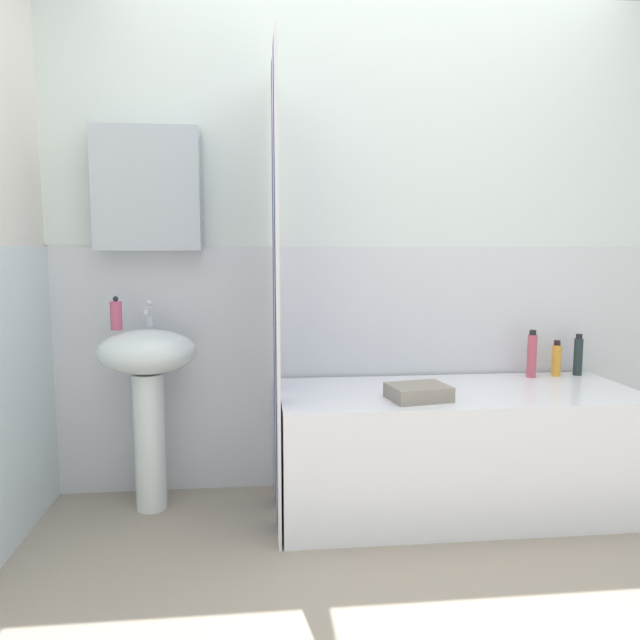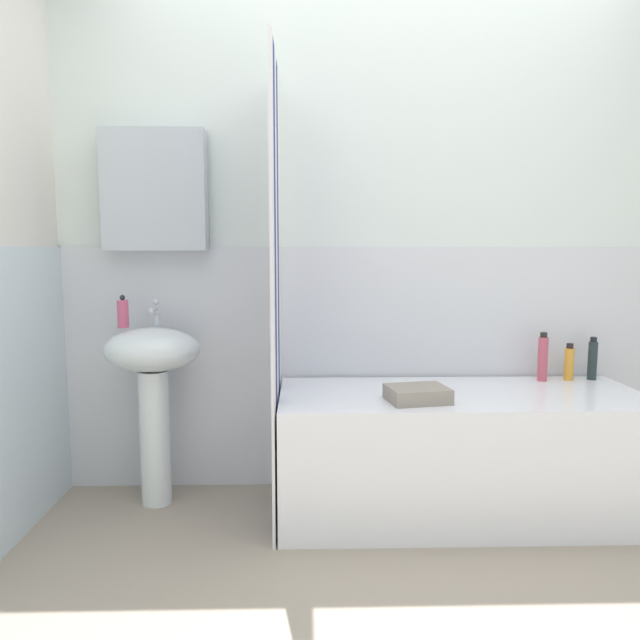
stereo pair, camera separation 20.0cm
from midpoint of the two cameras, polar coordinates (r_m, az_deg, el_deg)
name	(u,v)px [view 2 (the right image)]	position (r m, az deg, el deg)	size (l,w,h in m)	color
wall_back_tiled	(365,259)	(2.97, 6.22, 5.76)	(3.60, 0.18, 2.40)	silver
sink	(153,376)	(2.83, -13.71, -5.20)	(0.44, 0.34, 0.83)	white
faucet	(155,313)	(2.87, -13.52, 0.67)	(0.03, 0.12, 0.12)	silver
soap_dispenser	(123,313)	(2.83, -16.38, 0.61)	(0.05, 0.05, 0.15)	#C65173
bathtub	(460,453)	(2.84, 15.21, -12.16)	(1.61, 0.65, 0.56)	white
shower_curtain	(276,293)	(2.58, -2.02, 2.57)	(0.01, 0.65, 2.00)	white
shampoo_bottle	(593,359)	(3.24, 26.20, -3.41)	(0.04, 0.04, 0.21)	#233032
body_wash_bottle	(569,363)	(3.18, 24.36, -3.76)	(0.05, 0.05, 0.18)	gold
lotion_bottle	(543,358)	(3.11, 22.23, -3.37)	(0.05, 0.05, 0.24)	#C45063
towel_folded	(417,394)	(2.56, 11.52, -6.95)	(0.24, 0.19, 0.06)	gray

